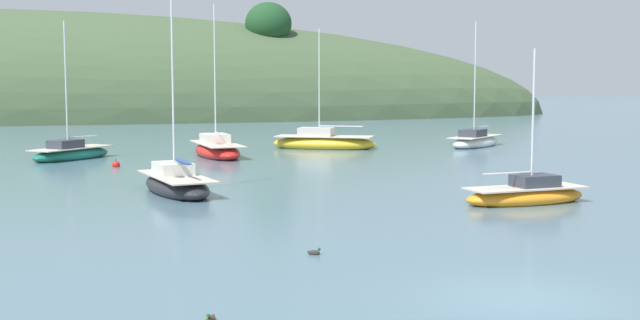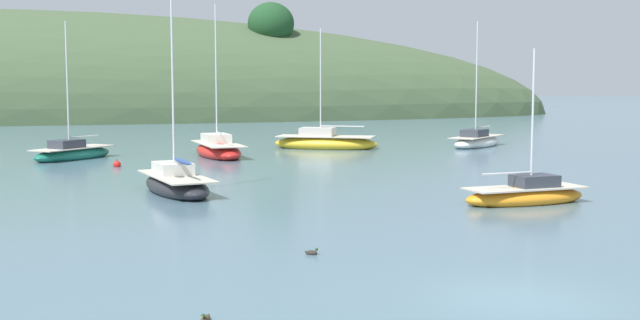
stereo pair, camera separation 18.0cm
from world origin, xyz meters
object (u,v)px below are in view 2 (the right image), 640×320
object	(u,v)px
sailboat_blue_center	(325,142)
sailboat_cream_ketch	(176,184)
sailboat_yellow_far	(72,153)
sailboat_white_near	(526,195)
sailboat_orange_cutter	(477,141)
duck_straggler	(205,319)
duck_lone_left	(312,253)
sailboat_teal_outer	(218,150)
mooring_buoy_channel	(117,165)

from	to	relation	value
sailboat_blue_center	sailboat_cream_ketch	distance (m)	23.79
sailboat_yellow_far	sailboat_white_near	bearing A→B (deg)	-50.37
sailboat_blue_center	sailboat_orange_cutter	world-z (taller)	sailboat_orange_cutter
sailboat_yellow_far	duck_straggler	world-z (taller)	sailboat_yellow_far
duck_lone_left	duck_straggler	distance (m)	6.71
sailboat_teal_outer	duck_straggler	bearing A→B (deg)	-96.26
sailboat_teal_outer	sailboat_orange_cutter	size ratio (longest dim) A/B	1.07
sailboat_teal_outer	sailboat_orange_cutter	bearing A→B (deg)	9.95
sailboat_blue_center	sailboat_yellow_far	bearing A→B (deg)	-166.51
mooring_buoy_channel	duck_lone_left	xyz separation A→B (m)	(5.77, -25.09, -0.07)
sailboat_teal_outer	mooring_buoy_channel	world-z (taller)	sailboat_teal_outer
sailboat_yellow_far	duck_straggler	size ratio (longest dim) A/B	21.06
mooring_buoy_channel	duck_straggler	bearing A→B (deg)	-85.76
duck_straggler	sailboat_yellow_far	bearing A→B (deg)	97.99
duck_straggler	sailboat_white_near	bearing A→B (deg)	43.51
sailboat_white_near	duck_straggler	bearing A→B (deg)	-136.49
sailboat_blue_center	sailboat_orange_cutter	xyz separation A→B (m)	(11.27, -0.89, -0.05)
sailboat_white_near	duck_lone_left	xyz separation A→B (m)	(-10.38, -7.43, -0.28)
sailboat_yellow_far	sailboat_orange_cutter	size ratio (longest dim) A/B	0.93
sailboat_orange_cutter	sailboat_white_near	xyz separation A→B (m)	(-9.39, -26.05, -0.06)
sailboat_cream_ketch	sailboat_white_near	bearing A→B (deg)	-24.60
sailboat_yellow_far	sailboat_cream_ketch	xyz separation A→B (m)	(5.48, -16.70, 0.02)
sailboat_cream_ketch	duck_straggler	bearing A→B (deg)	-91.24
sailboat_blue_center	mooring_buoy_channel	bearing A→B (deg)	-146.99
mooring_buoy_channel	sailboat_orange_cutter	bearing A→B (deg)	18.17
sailboat_teal_outer	sailboat_yellow_far	distance (m)	8.99
sailboat_cream_ketch	mooring_buoy_channel	size ratio (longest dim) A/B	17.28
sailboat_blue_center	mooring_buoy_channel	size ratio (longest dim) A/B	16.27
sailboat_yellow_far	sailboat_cream_ketch	distance (m)	17.57
sailboat_yellow_far	mooring_buoy_channel	xyz separation A→B (m)	(2.77, -5.19, -0.25)
sailboat_blue_center	sailboat_orange_cutter	distance (m)	11.30
sailboat_teal_outer	mooring_buoy_channel	distance (m)	7.98
sailboat_orange_cutter	mooring_buoy_channel	size ratio (longest dim) A/B	17.27
sailboat_teal_outer	duck_lone_left	distance (m)	30.09
sailboat_yellow_far	sailboat_orange_cutter	xyz separation A→B (m)	(28.32, 3.20, 0.02)
duck_straggler	sailboat_blue_center	bearing A→B (deg)	73.35
sailboat_blue_center	sailboat_cream_ketch	bearing A→B (deg)	-119.11
sailboat_orange_cutter	duck_straggler	distance (m)	45.59
sailboat_white_near	mooring_buoy_channel	bearing A→B (deg)	132.44
sailboat_teal_outer	sailboat_blue_center	distance (m)	9.13
mooring_buoy_channel	duck_lone_left	size ratio (longest dim) A/B	1.33
sailboat_teal_outer	sailboat_cream_ketch	world-z (taller)	sailboat_teal_outer
mooring_buoy_channel	duck_lone_left	bearing A→B (deg)	-77.04
sailboat_yellow_far	sailboat_blue_center	distance (m)	17.53
sailboat_blue_center	duck_lone_left	xyz separation A→B (m)	(-8.51, -34.37, -0.39)
mooring_buoy_channel	duck_straggler	size ratio (longest dim) A/B	1.31
sailboat_yellow_far	sailboat_orange_cutter	distance (m)	28.50
sailboat_yellow_far	sailboat_white_near	distance (m)	29.67
duck_lone_left	duck_straggler	xyz separation A→B (m)	(-3.49, -5.74, 0.00)
sailboat_yellow_far	sailboat_white_near	world-z (taller)	sailboat_yellow_far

